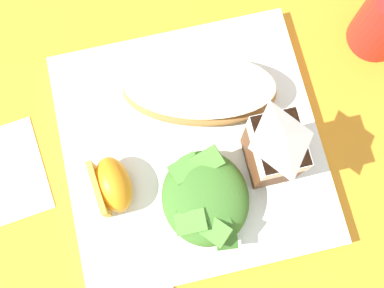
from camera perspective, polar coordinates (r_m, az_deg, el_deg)
The scene contains 6 objects.
ground at distance 0.53m, azimuth 0.00°, elevation -0.65°, with size 3.00×3.00×0.00m, color orange.
white_plate at distance 0.52m, azimuth 0.00°, elevation -0.46°, with size 0.28×0.28×0.02m, color white.
cheesy_pizza_bread at distance 0.51m, azimuth 0.93°, elevation 6.61°, with size 0.12×0.18×0.04m.
green_salad_pile at distance 0.48m, azimuth 1.53°, elevation -6.65°, with size 0.11×0.09×0.05m.
milk_carton at distance 0.46m, azimuth 10.12°, elevation -0.49°, with size 0.06×0.04×0.11m.
orange_wedge_front at distance 0.49m, azimuth -9.72°, elevation -4.95°, with size 0.06×0.04×0.04m.
Camera 1 is at (0.11, -0.03, 0.52)m, focal length 43.73 mm.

